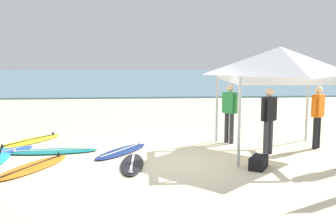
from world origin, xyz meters
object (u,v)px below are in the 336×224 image
(canopy_tent, at_px, (280,61))
(person_orange, at_px, (318,113))
(surfboard_cyan, at_px, (0,155))
(surfboard_navy, at_px, (122,151))
(surfboard_yellow, at_px, (30,141))
(person_black, at_px, (269,116))
(gear_bag_near_tent, at_px, (259,163))
(person_green, at_px, (229,109))
(surfboard_black, at_px, (132,164))
(surfboard_teal, at_px, (52,151))
(surfboard_orange, at_px, (33,167))

(canopy_tent, bearing_deg, person_orange, 14.60)
(surfboard_cyan, distance_m, surfboard_navy, 3.06)
(surfboard_yellow, relative_size, person_black, 1.32)
(surfboard_navy, bearing_deg, gear_bag_near_tent, -29.08)
(person_orange, xyz_separation_m, person_black, (-1.52, -0.54, 0.00))
(gear_bag_near_tent, bearing_deg, person_green, 91.89)
(surfboard_navy, height_order, person_green, person_green)
(surfboard_black, distance_m, surfboard_navy, 1.32)
(person_black, bearing_deg, surfboard_cyan, 178.07)
(surfboard_teal, xyz_separation_m, surfboard_black, (2.12, -1.40, 0.00))
(surfboard_orange, height_order, gear_bag_near_tent, gear_bag_near_tent)
(person_orange, height_order, person_black, same)
(person_orange, relative_size, gear_bag_near_tent, 2.85)
(surfboard_teal, height_order, surfboard_cyan, same)
(surfboard_orange, bearing_deg, surfboard_navy, 35.01)
(canopy_tent, relative_size, surfboard_navy, 1.38)
(surfboard_orange, bearing_deg, person_orange, 11.38)
(gear_bag_near_tent, bearing_deg, surfboard_orange, 175.63)
(surfboard_orange, bearing_deg, canopy_tent, 10.71)
(surfboard_teal, distance_m, person_orange, 7.18)
(canopy_tent, xyz_separation_m, surfboard_cyan, (-7.13, 0.00, -2.35))
(person_black, bearing_deg, surfboard_black, -166.37)
(surfboard_cyan, xyz_separation_m, person_green, (6.11, 1.16, 0.95))
(surfboard_orange, bearing_deg, person_black, 9.07)
(surfboard_orange, xyz_separation_m, surfboard_navy, (1.94, 1.36, 0.00))
(surfboard_teal, xyz_separation_m, surfboard_yellow, (-0.91, 1.33, 0.00))
(canopy_tent, xyz_separation_m, person_green, (-1.02, 1.16, -1.40))
(person_black, bearing_deg, surfboard_yellow, 163.82)
(gear_bag_near_tent, bearing_deg, canopy_tent, 58.74)
(surfboard_teal, xyz_separation_m, person_black, (5.59, -0.56, 0.95))
(canopy_tent, distance_m, surfboard_orange, 6.56)
(surfboard_yellow, distance_m, surfboard_cyan, 1.69)
(person_black, bearing_deg, surfboard_orange, -170.93)
(person_orange, distance_m, person_green, 2.39)
(person_orange, bearing_deg, surfboard_yellow, 170.50)
(surfboard_orange, xyz_separation_m, surfboard_yellow, (-0.79, 2.80, 0.00))
(surfboard_black, bearing_deg, person_green, 38.94)
(canopy_tent, height_order, surfboard_teal, canopy_tent)
(canopy_tent, relative_size, surfboard_yellow, 1.25)
(canopy_tent, distance_m, person_green, 2.08)
(surfboard_cyan, bearing_deg, surfboard_yellow, 79.08)
(person_black, xyz_separation_m, person_green, (-0.71, 1.39, 0.00))
(surfboard_teal, relative_size, surfboard_navy, 1.17)
(surfboard_black, xyz_separation_m, person_green, (2.76, 2.23, 0.95))
(surfboard_teal, height_order, surfboard_orange, same)
(surfboard_navy, xyz_separation_m, person_black, (3.77, -0.45, 0.95))
(surfboard_orange, distance_m, person_orange, 7.44)
(surfboard_orange, height_order, surfboard_black, same)
(surfboard_orange, relative_size, person_black, 1.38)
(surfboard_navy, bearing_deg, person_black, -6.81)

